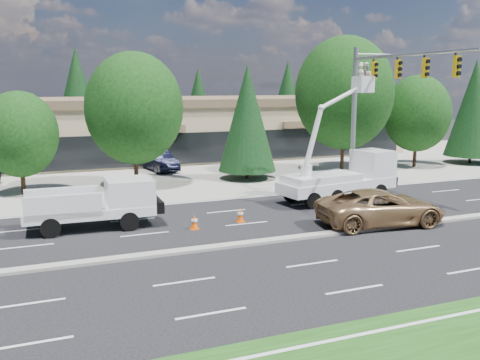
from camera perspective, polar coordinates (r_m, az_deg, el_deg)
name	(u,v)px	position (r m, az deg, el deg)	size (l,w,h in m)	color
ground	(275,241)	(23.28, 3.78, -6.54)	(140.00, 140.00, 0.00)	black
concrete_apron	(163,172)	(41.76, -8.26, 0.80)	(140.00, 22.00, 0.01)	gray
road_median	(275,240)	(23.26, 3.78, -6.40)	(120.00, 0.55, 0.12)	gray
strip_mall	(136,127)	(51.12, -11.05, 5.59)	(50.40, 15.40, 5.50)	tan
tree_front_c	(20,134)	(35.17, -22.44, 4.53)	(4.58, 4.58, 6.35)	#332114
tree_front_d	(134,108)	(35.73, -11.23, 7.50)	(6.37, 6.37, 8.83)	#332114
tree_front_e	(247,118)	(38.11, 0.78, 6.62)	(4.13, 4.13, 8.13)	#332114
tree_front_f	(344,93)	(41.81, 11.07, 9.09)	(7.48, 7.48, 10.37)	#332114
tree_front_g	(417,114)	(46.06, 18.37, 6.74)	(5.41, 5.41, 7.50)	#332114
tree_front_h	(474,108)	(50.13, 23.66, 7.04)	(4.48, 4.48, 8.83)	#332114
tree_back_b	(77,93)	(62.33, -16.98, 8.83)	(5.47, 5.47, 10.78)	#332114
tree_back_c	(198,102)	(65.16, -4.46, 8.32)	(4.45, 4.45, 8.77)	#332114
tree_back_d	(287,96)	(69.74, 5.08, 8.87)	(4.97, 4.97, 9.79)	#332114
signal_mast	(375,95)	(33.58, 14.25, 8.75)	(2.76, 10.16, 9.00)	gray
utility_pickup	(99,208)	(26.02, -14.77, -2.95)	(5.98, 2.53, 2.26)	white
bucket_truck	(346,171)	(31.95, 11.21, 0.97)	(7.57, 3.23, 7.96)	white
traffic_cone_b	(194,222)	(25.14, -4.89, -4.49)	(0.40, 0.40, 0.70)	#FD5808
traffic_cone_c	(240,215)	(26.36, 0.04, -3.77)	(0.40, 0.40, 0.70)	#FD5808
traffic_cone_d	(391,203)	(30.32, 15.81, -2.33)	(0.40, 0.40, 0.70)	#FD5808
minivan	(381,207)	(26.58, 14.81, -2.84)	(2.86, 6.20, 1.72)	#A67E50
parked_car_east	(159,161)	(42.61, -8.61, 2.05)	(1.68, 4.81, 1.58)	black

